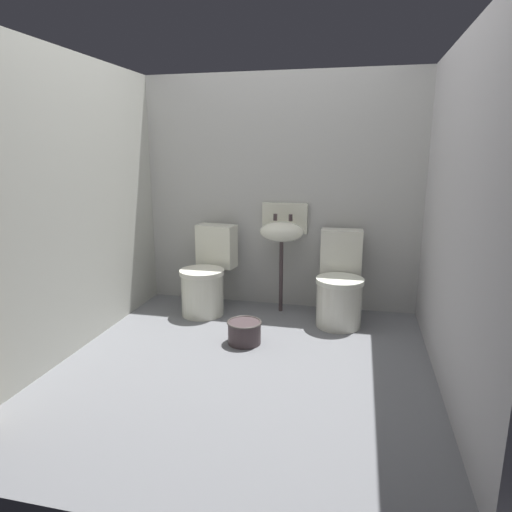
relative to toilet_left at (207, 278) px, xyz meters
name	(u,v)px	position (x,y,z in m)	size (l,w,h in m)	color
ground_plane	(246,367)	(0.60, -0.92, -0.36)	(2.96, 2.95, 0.08)	slate
wall_back	(280,193)	(0.60, 0.40, 0.75)	(2.96, 0.10, 2.14)	#B1B1AC
wall_left	(75,205)	(-0.73, -0.82, 0.75)	(0.10, 2.75, 2.14)	#AFB0A6
wall_right	(460,216)	(1.93, -0.82, 0.75)	(0.10, 2.75, 2.14)	#AEACAD
toilet_left	(207,278)	(0.00, 0.00, 0.00)	(0.47, 0.64, 0.78)	silver
toilet_right	(340,287)	(1.20, 0.00, 0.00)	(0.41, 0.60, 0.78)	silver
sink	(282,231)	(0.66, 0.19, 0.43)	(0.42, 0.35, 0.99)	#3E3234
bucket	(244,332)	(0.51, -0.61, -0.23)	(0.27, 0.27, 0.18)	#3E3234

